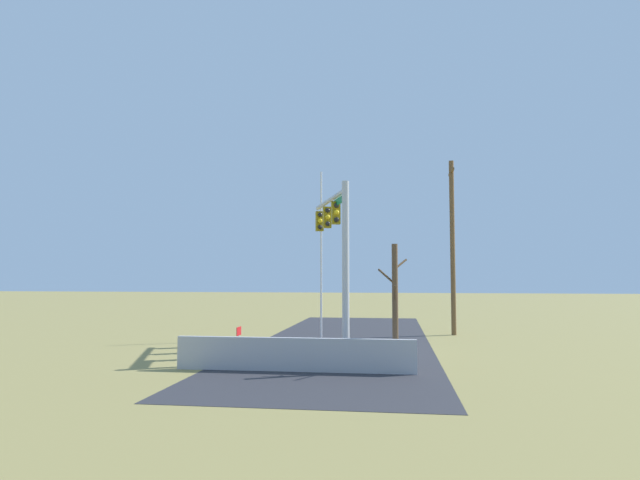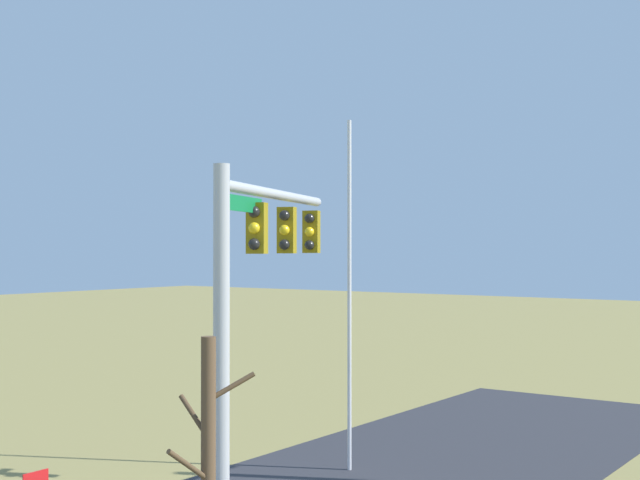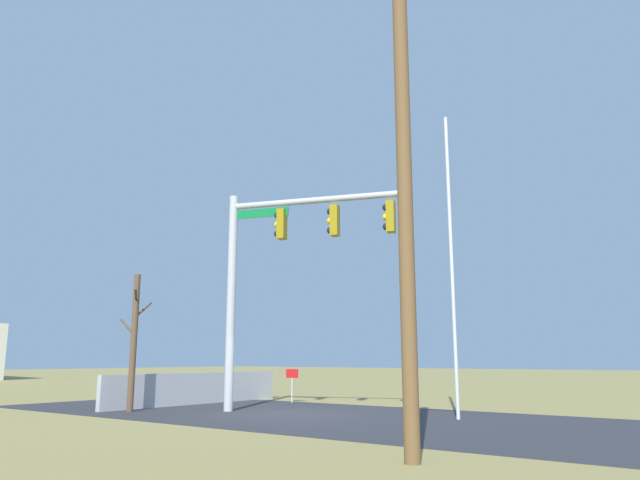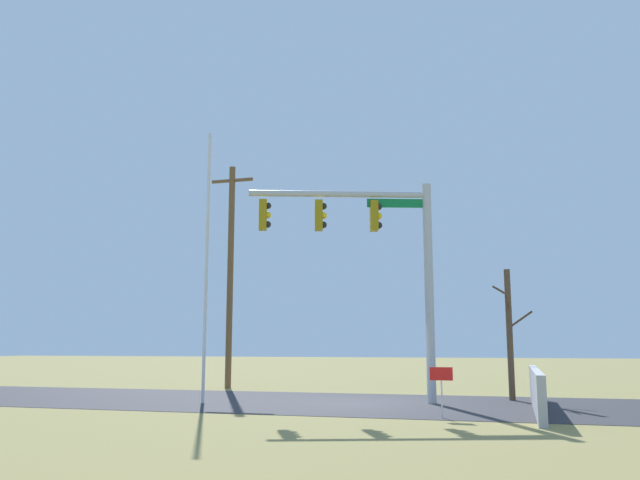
{
  "view_description": "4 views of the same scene",
  "coord_description": "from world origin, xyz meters",
  "px_view_note": "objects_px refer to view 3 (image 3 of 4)",
  "views": [
    {
      "loc": [
        22.66,
        2.35,
        3.14
      ],
      "look_at": [
        -0.13,
        -0.77,
        4.7
      ],
      "focal_mm": 30.06,
      "sensor_mm": 36.0,
      "label": 1
    },
    {
      "loc": [
        12.89,
        10.27,
        5.4
      ],
      "look_at": [
        -1.48,
        0.07,
        5.59
      ],
      "focal_mm": 48.29,
      "sensor_mm": 36.0,
      "label": 2
    },
    {
      "loc": [
        -11.61,
        14.28,
        1.6
      ],
      "look_at": [
        -1.01,
        -0.11,
        5.14
      ],
      "focal_mm": 33.74,
      "sensor_mm": 36.0,
      "label": 3
    },
    {
      "loc": [
        4.53,
        -20.15,
        1.74
      ],
      "look_at": [
        -1.33,
        -0.12,
        5.09
      ],
      "focal_mm": 37.02,
      "sensor_mm": 36.0,
      "label": 4
    }
  ],
  "objects_px": {
    "flagpole": "(452,261)",
    "utility_pole": "(404,162)",
    "signal_mast": "(280,255)",
    "bare_tree": "(134,340)",
    "open_sign": "(292,378)"
  },
  "relations": [
    {
      "from": "flagpole",
      "to": "utility_pole",
      "type": "bearing_deg",
      "value": 108.14
    },
    {
      "from": "utility_pole",
      "to": "flagpole",
      "type": "bearing_deg",
      "value": -71.86
    },
    {
      "from": "signal_mast",
      "to": "bare_tree",
      "type": "height_order",
      "value": "signal_mast"
    },
    {
      "from": "utility_pole",
      "to": "open_sign",
      "type": "distance_m",
      "value": 13.86
    },
    {
      "from": "utility_pole",
      "to": "bare_tree",
      "type": "distance_m",
      "value": 12.09
    },
    {
      "from": "utility_pole",
      "to": "signal_mast",
      "type": "bearing_deg",
      "value": -36.66
    },
    {
      "from": "signal_mast",
      "to": "open_sign",
      "type": "height_order",
      "value": "signal_mast"
    },
    {
      "from": "flagpole",
      "to": "open_sign",
      "type": "bearing_deg",
      "value": -16.08
    },
    {
      "from": "signal_mast",
      "to": "utility_pole",
      "type": "xyz_separation_m",
      "value": [
        -7.46,
        5.55,
        0.08
      ]
    },
    {
      "from": "flagpole",
      "to": "open_sign",
      "type": "xyz_separation_m",
      "value": [
        7.47,
        -2.15,
        -3.38
      ]
    },
    {
      "from": "signal_mast",
      "to": "open_sign",
      "type": "xyz_separation_m",
      "value": [
        2.27,
        -3.49,
        -3.9
      ]
    },
    {
      "from": "signal_mast",
      "to": "open_sign",
      "type": "bearing_deg",
      "value": -56.96
    },
    {
      "from": "open_sign",
      "to": "signal_mast",
      "type": "bearing_deg",
      "value": 123.04
    },
    {
      "from": "flagpole",
      "to": "utility_pole",
      "type": "height_order",
      "value": "utility_pole"
    },
    {
      "from": "signal_mast",
      "to": "bare_tree",
      "type": "xyz_separation_m",
      "value": [
        3.89,
        2.4,
        -2.63
      ]
    }
  ]
}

